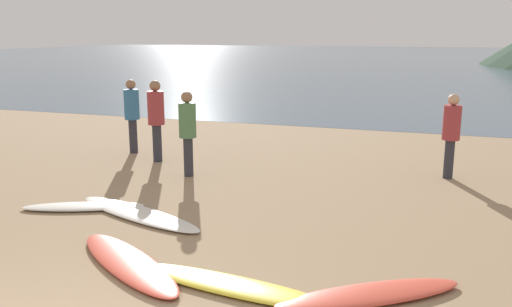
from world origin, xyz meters
The scene contains 11 objects.
ground_plane centered at (0.00, 10.00, -0.10)m, with size 120.00×120.00×0.20m, color #997C5B.
ocean_water centered at (0.00, 62.94, 0.00)m, with size 140.00×100.00×0.01m, color #475B6B.
surfboard_0 centered at (-2.15, 4.12, 0.04)m, with size 1.96×0.46×0.08m, color silver.
surfboard_1 centered at (-1.13, 4.11, 0.04)m, with size 2.67×0.56×0.07m, color silver.
surfboard_2 centered at (-0.26, 2.43, 0.05)m, with size 2.33×0.58×0.09m, color #D84C38.
surfboard_3 centered at (1.17, 2.27, 0.04)m, with size 2.62×0.48×0.08m, color yellow.
surfboard_4 centered at (2.65, 2.55, 0.05)m, with size 2.17×0.50×0.09m, color #D84C38.
person_0 centered at (-2.63, 7.46, 1.06)m, with size 0.36×0.36×1.80m.
person_1 centered at (3.47, 8.04, 0.98)m, with size 0.33×0.33×1.66m.
person_2 centered at (-1.43, 6.55, 1.00)m, with size 0.34×0.34×1.69m.
person_3 centered at (-3.61, 8.07, 1.02)m, with size 0.35×0.35×1.74m.
Camera 1 is at (3.21, -2.89, 2.80)m, focal length 37.88 mm.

